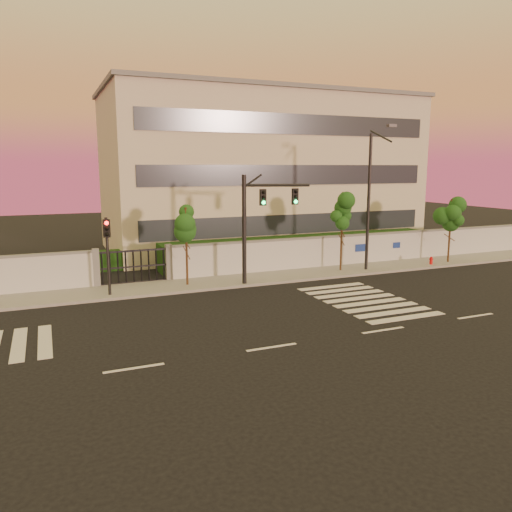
{
  "coord_description": "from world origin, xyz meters",
  "views": [
    {
      "loc": [
        -7.34,
        -15.88,
        6.55
      ],
      "look_at": [
        1.91,
        6.0,
        2.3
      ],
      "focal_mm": 35.0,
      "sensor_mm": 36.0,
      "label": 1
    }
  ],
  "objects": [
    {
      "name": "street_tree_d",
      "position": [
        -0.35,
        10.36,
        3.25
      ],
      "size": [
        1.49,
        1.19,
        4.41
      ],
      "color": "#382314",
      "rests_on": "ground"
    },
    {
      "name": "hedge_row",
      "position": [
        1.17,
        14.74,
        0.82
      ],
      "size": [
        41.0,
        4.25,
        1.8
      ],
      "color": "#15340F",
      "rests_on": "ground"
    },
    {
      "name": "traffic_signal_main",
      "position": [
        3.41,
        9.34,
        3.89
      ],
      "size": [
        3.81,
        1.38,
        6.15
      ],
      "rotation": [
        0.0,
        0.0,
        -0.33
      ],
      "color": "black",
      "rests_on": "ground"
    },
    {
      "name": "street_tree_e",
      "position": [
        9.6,
        10.44,
        3.71
      ],
      "size": [
        1.5,
        1.2,
        5.04
      ],
      "color": "#382314",
      "rests_on": "ground"
    },
    {
      "name": "streetlight_east",
      "position": [
        11.2,
        9.81,
        4.84
      ],
      "size": [
        0.53,
        2.16,
        8.96
      ],
      "color": "black",
      "rests_on": "ground"
    },
    {
      "name": "traffic_signal_secondary",
      "position": [
        -4.6,
        9.69,
        2.6
      ],
      "size": [
        0.32,
        0.32,
        4.09
      ],
      "rotation": [
        0.0,
        0.0,
        -0.13
      ],
      "color": "black",
      "rests_on": "ground"
    },
    {
      "name": "ground",
      "position": [
        0.0,
        0.0,
        0.0
      ],
      "size": [
        120.0,
        120.0,
        0.0
      ],
      "primitive_type": "plane",
      "color": "black",
      "rests_on": "ground"
    },
    {
      "name": "fire_hydrant",
      "position": [
        16.17,
        9.67,
        0.33
      ],
      "size": [
        0.26,
        0.25,
        0.67
      ],
      "rotation": [
        0.0,
        0.0,
        0.2
      ],
      "color": "red",
      "rests_on": "ground"
    },
    {
      "name": "road_markings",
      "position": [
        -1.58,
        3.76,
        0.01
      ],
      "size": [
        57.0,
        7.62,
        0.02
      ],
      "color": "silver",
      "rests_on": "ground"
    },
    {
      "name": "sidewalk",
      "position": [
        0.0,
        10.5,
        0.07
      ],
      "size": [
        60.0,
        3.0,
        0.15
      ],
      "primitive_type": "cube",
      "color": "gray",
      "rests_on": "ground"
    },
    {
      "name": "street_tree_f",
      "position": [
        17.89,
        9.94,
        3.27
      ],
      "size": [
        1.56,
        1.24,
        4.44
      ],
      "color": "#382314",
      "rests_on": "ground"
    },
    {
      "name": "institutional_building",
      "position": [
        9.0,
        21.99,
        6.16
      ],
      "size": [
        24.4,
        12.4,
        12.25
      ],
      "color": "beige",
      "rests_on": "ground"
    },
    {
      "name": "perimeter_wall",
      "position": [
        0.1,
        12.0,
        1.07
      ],
      "size": [
        60.0,
        0.36,
        2.2
      ],
      "color": "silver",
      "rests_on": "ground"
    }
  ]
}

